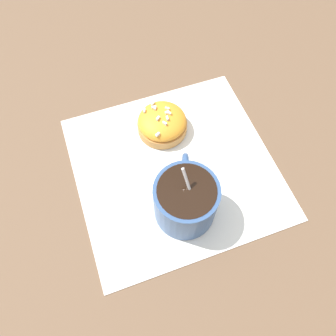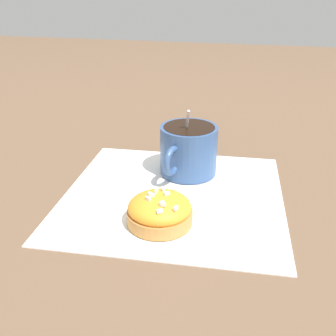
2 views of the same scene
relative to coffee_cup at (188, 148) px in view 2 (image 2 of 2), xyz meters
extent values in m
plane|color=brown|center=(0.07, -0.01, -0.04)|extent=(3.00, 3.00, 0.00)
cube|color=white|center=(0.07, -0.01, -0.04)|extent=(0.32, 0.32, 0.00)
cylinder|color=#335184|center=(0.00, 0.00, 0.00)|extent=(0.09, 0.09, 0.07)
cylinder|color=black|center=(0.00, 0.00, 0.03)|extent=(0.08, 0.08, 0.01)
torus|color=#335184|center=(0.05, -0.01, 0.00)|extent=(0.05, 0.02, 0.04)
ellipsoid|color=silver|center=(0.02, 0.01, -0.03)|extent=(0.03, 0.02, 0.01)
cylinder|color=silver|center=(-0.01, 0.00, 0.02)|extent=(0.05, 0.02, 0.10)
cylinder|color=#C18442|center=(0.15, 0.00, -0.03)|extent=(0.08, 0.08, 0.02)
ellipsoid|color=orange|center=(0.15, 0.00, -0.02)|extent=(0.08, 0.08, 0.03)
cube|color=white|center=(0.17, 0.00, 0.00)|extent=(0.00, 0.01, 0.00)
cube|color=white|center=(0.16, -0.02, 0.00)|extent=(0.01, 0.01, 0.00)
cube|color=white|center=(0.18, 0.00, -0.01)|extent=(0.01, 0.01, 0.00)
cube|color=white|center=(0.14, 0.00, 0.00)|extent=(0.01, 0.01, 0.00)
cube|color=white|center=(0.12, 0.01, -0.01)|extent=(0.01, 0.01, 0.00)
cube|color=white|center=(0.13, -0.01, 0.00)|extent=(0.01, 0.01, 0.00)
cube|color=white|center=(0.14, -0.01, 0.00)|extent=(0.01, 0.00, 0.00)
cube|color=white|center=(0.15, -0.02, 0.00)|extent=(0.01, 0.01, 0.00)
cube|color=white|center=(0.16, 0.00, 0.00)|extent=(0.01, 0.01, 0.00)
cube|color=white|center=(0.17, 0.02, -0.01)|extent=(0.01, 0.01, 0.00)
cube|color=white|center=(0.15, -0.02, 0.00)|extent=(0.00, 0.01, 0.00)
camera|label=1|loc=(-0.16, 0.07, 0.41)|focal=35.00mm
camera|label=2|loc=(0.55, 0.10, 0.23)|focal=42.00mm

